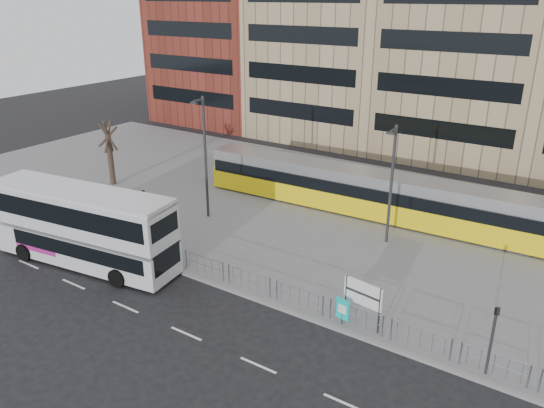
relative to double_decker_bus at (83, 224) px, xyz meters
The scene contains 16 objects.
ground 7.91m from the double_decker_bus, 15.40° to the left, with size 120.00×120.00×0.00m, color black.
plaza 15.95m from the double_decker_bus, 62.59° to the left, with size 64.00×24.00×0.15m, color slate.
kerb 7.90m from the double_decker_bus, 15.77° to the left, with size 64.00×0.25×0.17m, color gray.
building_row 38.77m from the double_decker_bus, 76.35° to the left, with size 70.40×18.40×31.20m.
pedestrian_barrier 9.70m from the double_decker_bus, 15.11° to the left, with size 32.07×0.07×1.10m.
road_markings 8.84m from the double_decker_bus, 13.61° to the right, with size 62.00×0.12×0.01m, color white.
double_decker_bus is the anchor object (origin of this frame).
tram 18.97m from the double_decker_bus, 53.64° to the left, with size 26.26×3.47×3.09m.
station_sign 15.96m from the double_decker_bus, 10.11° to the left, with size 1.96×0.36×2.27m.
ad_panel 15.19m from the double_decker_bus, ahead, with size 0.72×0.17×1.35m.
pedestrian 7.73m from the double_decker_bus, 110.97° to the left, with size 0.58×0.38×1.59m, color black.
traffic_light_west 5.32m from the double_decker_bus, 32.00° to the left, with size 0.23×0.25×3.10m.
traffic_light_east 21.46m from the double_decker_bus, ahead, with size 0.23×0.25×3.10m.
lamp_post_west 9.21m from the double_decker_bus, 80.26° to the left, with size 0.45×1.04×8.23m.
lamp_post_east 17.83m from the double_decker_bus, 41.56° to the left, with size 0.45×1.04×7.32m.
bare_tree 13.68m from the double_decker_bus, 133.05° to the left, with size 4.22×4.22×7.27m.
Camera 1 is at (16.40, -18.71, 14.44)m, focal length 35.00 mm.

